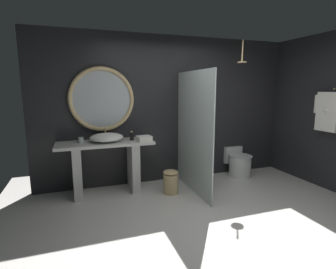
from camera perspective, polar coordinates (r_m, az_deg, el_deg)
name	(u,v)px	position (r m, az deg, el deg)	size (l,w,h in m)	color
ground_plane	(223,226)	(3.50, 11.88, -19.00)	(5.76, 5.76, 0.00)	silver
back_wall_panel	(171,110)	(4.80, 0.70, 5.42)	(4.80, 0.10, 2.60)	#232326
side_wall_right	(322,111)	(5.22, 30.63, 4.39)	(0.10, 2.47, 2.60)	#232326
vanity_counter	(106,162)	(4.34, -13.35, -5.86)	(1.50, 0.55, 0.85)	silver
vessel_sink	(107,137)	(4.24, -13.23, -0.62)	(0.52, 0.43, 0.20)	white
tumbler_cup	(81,140)	(4.29, -18.48, -1.13)	(0.08, 0.08, 0.09)	silver
soap_dispenser	(132,136)	(4.30, -7.94, -0.33)	(0.07, 0.07, 0.15)	black
round_wall_mirror	(102,99)	(4.43, -14.21, 7.46)	(1.06, 0.07, 1.06)	#D6B77F
shower_glass_panel	(194,133)	(4.23, 5.61, 0.38)	(0.02, 1.33, 1.96)	silver
rain_shower_head	(242,59)	(4.83, 15.86, 15.55)	(0.16, 0.16, 0.38)	#D6B77F
hanging_bathrobe	(329,110)	(4.96, 31.65, 4.51)	(0.20, 0.54, 0.70)	#D6B77F
toilet	(238,163)	(5.33, 15.06, -5.98)	(0.44, 0.62, 0.53)	white
waste_bin	(171,181)	(4.31, 0.61, -10.20)	(0.25, 0.25, 0.39)	#D6B77F
folded_hand_towel	(144,139)	(4.18, -5.25, -0.92)	(0.22, 0.19, 0.09)	silver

